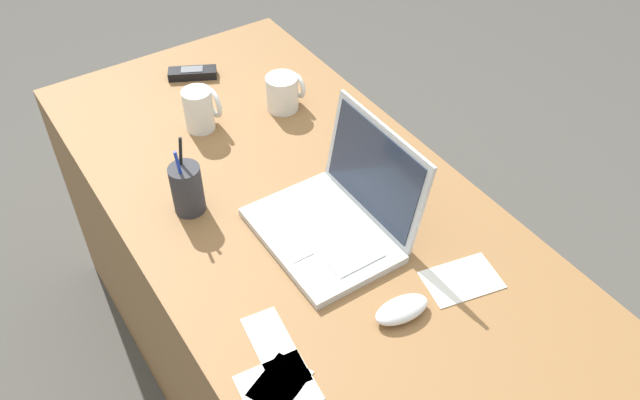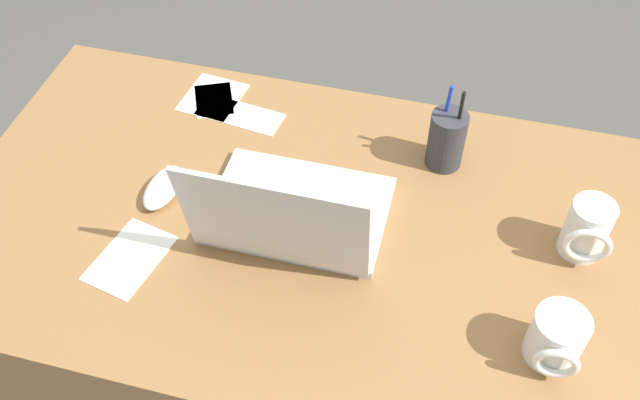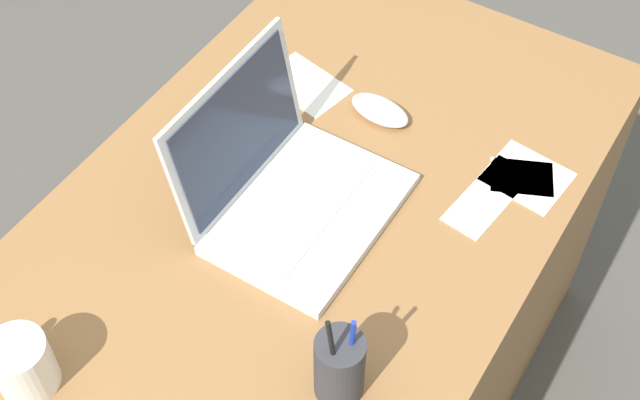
{
  "view_description": "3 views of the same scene",
  "coord_description": "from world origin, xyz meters",
  "px_view_note": "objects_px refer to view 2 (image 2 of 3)",
  "views": [
    {
      "loc": [
        0.95,
        -0.55,
        1.75
      ],
      "look_at": [
        0.11,
        -0.01,
        0.81
      ],
      "focal_mm": 37.7,
      "sensor_mm": 36.0,
      "label": 1
    },
    {
      "loc": [
        -0.11,
        0.77,
        1.7
      ],
      "look_at": [
        0.08,
        0.02,
        0.81
      ],
      "focal_mm": 40.18,
      "sensor_mm": 36.0,
      "label": 2
    },
    {
      "loc": [
        -0.59,
        -0.49,
        1.83
      ],
      "look_at": [
        0.1,
        -0.06,
        0.83
      ],
      "focal_mm": 49.84,
      "sensor_mm": 36.0,
      "label": 3
    }
  ],
  "objects_px": {
    "laptop": "(291,214)",
    "computer_mouse": "(164,187)",
    "coffee_mug_tall": "(587,230)",
    "coffee_mug_white": "(556,339)",
    "pen_holder": "(447,139)"
  },
  "relations": [
    {
      "from": "coffee_mug_tall",
      "to": "pen_holder",
      "type": "bearing_deg",
      "value": -31.12
    },
    {
      "from": "computer_mouse",
      "to": "coffee_mug_tall",
      "type": "distance_m",
      "value": 0.74
    },
    {
      "from": "computer_mouse",
      "to": "coffee_mug_tall",
      "type": "relative_size",
      "value": 1.02
    },
    {
      "from": "coffee_mug_tall",
      "to": "pen_holder",
      "type": "xyz_separation_m",
      "value": [
        0.25,
        -0.15,
        0.0
      ]
    },
    {
      "from": "coffee_mug_white",
      "to": "coffee_mug_tall",
      "type": "height_order",
      "value": "coffee_mug_tall"
    },
    {
      "from": "laptop",
      "to": "pen_holder",
      "type": "height_order",
      "value": "laptop"
    },
    {
      "from": "laptop",
      "to": "computer_mouse",
      "type": "bearing_deg",
      "value": -6.58
    },
    {
      "from": "laptop",
      "to": "pen_holder",
      "type": "distance_m",
      "value": 0.33
    },
    {
      "from": "computer_mouse",
      "to": "pen_holder",
      "type": "bearing_deg",
      "value": -152.06
    },
    {
      "from": "pen_holder",
      "to": "laptop",
      "type": "bearing_deg",
      "value": 45.49
    },
    {
      "from": "coffee_mug_tall",
      "to": "laptop",
      "type": "bearing_deg",
      "value": 9.56
    },
    {
      "from": "laptop",
      "to": "computer_mouse",
      "type": "relative_size",
      "value": 2.8
    },
    {
      "from": "laptop",
      "to": "coffee_mug_tall",
      "type": "xyz_separation_m",
      "value": [
        -0.48,
        -0.08,
        0.01
      ]
    },
    {
      "from": "coffee_mug_white",
      "to": "pen_holder",
      "type": "relative_size",
      "value": 0.52
    },
    {
      "from": "coffee_mug_tall",
      "to": "pen_holder",
      "type": "height_order",
      "value": "pen_holder"
    }
  ]
}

